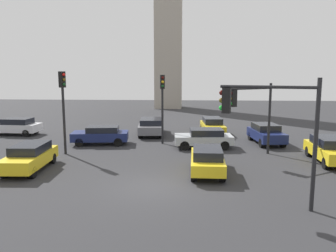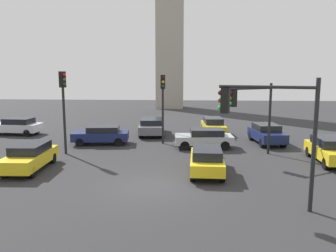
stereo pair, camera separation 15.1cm
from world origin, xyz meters
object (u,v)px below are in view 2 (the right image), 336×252
(car_1, at_px, (17,126))
(car_4, at_px, (204,138))
(car_0, at_px, (332,150))
(car_6, at_px, (101,135))
(traffic_light_0, at_px, (268,117))
(car_3, at_px, (30,156))
(traffic_light_1, at_px, (163,96))
(traffic_light_2, at_px, (251,105))
(car_7, at_px, (152,126))
(car_8, at_px, (213,125))
(car_5, at_px, (207,160))
(traffic_light_3, at_px, (63,97))
(car_2, at_px, (267,133))

(car_1, relative_size, car_4, 0.99)
(car_0, height_order, car_4, car_0)
(car_0, bearing_deg, car_6, -104.60)
(traffic_light_0, distance_m, car_1, 22.89)
(car_3, xyz_separation_m, car_6, (2.12, 6.77, -0.02))
(traffic_light_1, bearing_deg, traffic_light_0, 11.57)
(traffic_light_2, relative_size, car_0, 1.06)
(car_3, xyz_separation_m, car_7, (5.41, 10.86, 0.02))
(car_6, relative_size, car_8, 1.00)
(traffic_light_2, bearing_deg, car_5, 20.99)
(traffic_light_2, height_order, traffic_light_3, traffic_light_3)
(car_0, height_order, car_8, car_0)
(car_2, bearing_deg, traffic_light_0, -19.37)
(traffic_light_1, xyz_separation_m, car_3, (-6.63, -7.26, -2.80))
(car_4, bearing_deg, car_7, -52.61)
(car_1, xyz_separation_m, car_7, (11.42, 0.71, 0.01))
(car_5, distance_m, car_7, 11.72)
(car_4, bearing_deg, car_2, -163.06)
(car_3, distance_m, car_4, 11.37)
(traffic_light_0, distance_m, traffic_light_1, 12.52)
(traffic_light_1, xyz_separation_m, car_7, (-1.22, 3.60, -2.78))
(car_3, bearing_deg, car_6, 160.34)
(car_6, xyz_separation_m, car_8, (8.49, 4.79, 0.03))
(car_7, bearing_deg, traffic_light_0, -162.55)
(car_0, height_order, car_1, car_0)
(traffic_light_2, bearing_deg, car_7, -78.05)
(traffic_light_1, height_order, car_1, traffic_light_1)
(car_1, relative_size, car_8, 0.96)
(car_0, relative_size, car_5, 1.05)
(traffic_light_2, distance_m, car_8, 8.45)
(traffic_light_2, distance_m, car_1, 19.63)
(traffic_light_3, xyz_separation_m, car_6, (1.51, 3.11, -2.96))
(car_2, bearing_deg, car_0, 19.73)
(car_6, bearing_deg, car_1, -29.30)
(traffic_light_1, height_order, car_8, traffic_light_1)
(traffic_light_1, bearing_deg, car_8, 125.61)
(car_3, bearing_deg, traffic_light_3, 168.25)
(traffic_light_3, height_order, car_1, traffic_light_3)
(car_2, bearing_deg, traffic_light_3, -79.83)
(car_0, bearing_deg, car_5, -68.74)
(traffic_light_0, relative_size, car_8, 1.19)
(traffic_light_3, xyz_separation_m, car_8, (10.00, 7.91, -2.93))
(traffic_light_1, xyz_separation_m, car_2, (7.66, 0.52, -2.76))
(car_4, distance_m, car_8, 5.63)
(traffic_light_1, bearing_deg, car_1, -114.51)
(car_3, distance_m, car_6, 7.10)
(traffic_light_0, bearing_deg, car_2, -85.99)
(car_6, bearing_deg, car_8, -157.30)
(traffic_light_0, xyz_separation_m, car_1, (-17.57, 14.41, -2.79))
(car_6, bearing_deg, traffic_light_2, 156.41)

